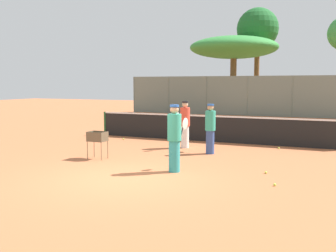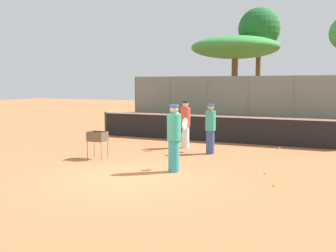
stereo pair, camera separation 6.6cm
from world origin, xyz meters
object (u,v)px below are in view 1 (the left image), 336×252
object	(u,v)px
tennis_net	(210,128)
player_red_cap	(185,124)
player_yellow_shirt	(210,128)
ball_cart	(97,139)
player_white_outfit	(175,137)

from	to	relation	value
tennis_net	player_red_cap	bearing A→B (deg)	-101.33
player_yellow_shirt	ball_cart	size ratio (longest dim) A/B	1.94
player_yellow_shirt	ball_cart	bearing A→B (deg)	103.57
player_red_cap	ball_cart	bearing A→B (deg)	-20.52
tennis_net	ball_cart	size ratio (longest dim) A/B	11.81
player_yellow_shirt	player_red_cap	bearing A→B (deg)	32.95
player_white_outfit	ball_cart	distance (m)	3.01
player_yellow_shirt	ball_cart	distance (m)	3.73
player_red_cap	player_yellow_shirt	xyz separation A→B (m)	(1.22, -0.78, -0.02)
player_red_cap	player_yellow_shirt	size ratio (longest dim) A/B	1.02
player_white_outfit	player_red_cap	size ratio (longest dim) A/B	1.05
player_white_outfit	ball_cart	size ratio (longest dim) A/B	2.09
player_yellow_shirt	tennis_net	bearing A→B (deg)	-6.45
tennis_net	ball_cart	bearing A→B (deg)	-112.95
tennis_net	player_white_outfit	size ratio (longest dim) A/B	5.66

